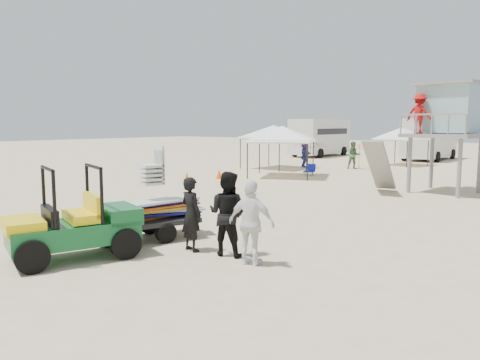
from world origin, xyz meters
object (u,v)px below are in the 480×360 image
Objects in this scene: man_left at (191,214)px; surf_trailer at (156,205)px; lifeguard_tower at (446,113)px; utility_cart at (71,217)px.

surf_trailer is at bearing -1.39° from man_left.
lifeguard_tower is at bearing 75.56° from surf_trailer.
lifeguard_tower is (1.77, 13.06, 2.45)m from man_left.
surf_trailer is 1.55m from man_left.
lifeguard_tower reaches higher than man_left.
man_left is (1.52, -0.30, 0.01)m from surf_trailer.
man_left is at bearing -11.19° from surf_trailer.
man_left is 0.38× the size of lifeguard_tower.
utility_cart is 0.64× the size of lifeguard_tower.
utility_cart is 2.34m from surf_trailer.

